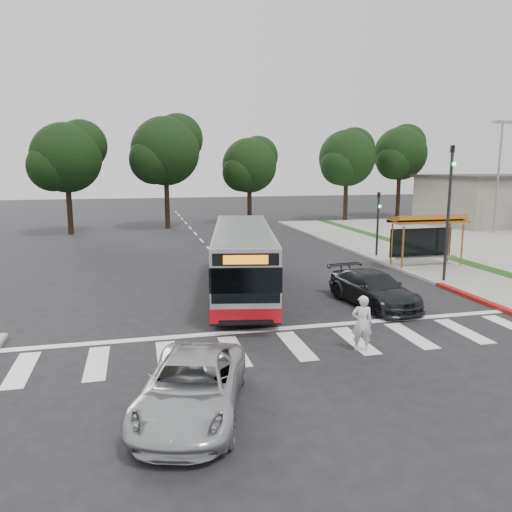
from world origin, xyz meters
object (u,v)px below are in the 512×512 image
object	(u,v)px
silver_suv_south	(192,387)
pedestrian	(362,323)
dark_sedan	(374,289)
transit_bus	(243,260)

from	to	relation	value
silver_suv_south	pedestrian	bearing A→B (deg)	42.95
pedestrian	dark_sedan	bearing A→B (deg)	-103.98
transit_bus	pedestrian	bearing A→B (deg)	-64.76
transit_bus	pedestrian	world-z (taller)	transit_bus
dark_sedan	silver_suv_south	distance (m)	10.90
silver_suv_south	transit_bus	bearing A→B (deg)	88.31
pedestrian	silver_suv_south	bearing A→B (deg)	43.20
dark_sedan	silver_suv_south	size ratio (longest dim) A/B	1.01
pedestrian	dark_sedan	xyz separation A→B (m)	(2.67, 4.52, -0.18)
dark_sedan	pedestrian	bearing A→B (deg)	-129.03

